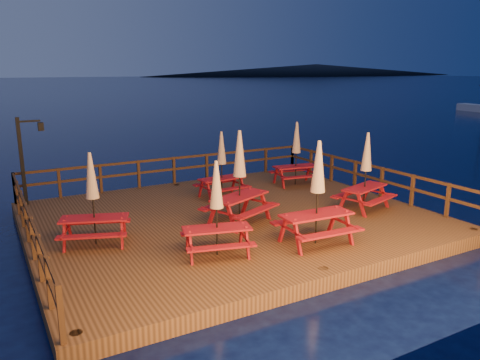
{
  "coord_description": "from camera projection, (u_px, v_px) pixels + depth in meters",
  "views": [
    {
      "loc": [
        -6.7,
        -12.53,
        5.0
      ],
      "look_at": [
        0.67,
        0.6,
        1.36
      ],
      "focal_mm": 35.0,
      "sensor_mm": 36.0,
      "label": 1
    }
  ],
  "objects": [
    {
      "name": "ground",
      "position": [
        231.0,
        228.0,
        14.98
      ],
      "size": [
        500.0,
        500.0,
        0.0
      ],
      "primitive_type": "plane",
      "color": "black",
      "rests_on": "ground"
    },
    {
      "name": "deck",
      "position": [
        231.0,
        222.0,
        14.93
      ],
      "size": [
        12.0,
        10.0,
        0.4
      ],
      "primitive_type": "cube",
      "color": "#432915",
      "rests_on": "ground"
    },
    {
      "name": "deck_piles",
      "position": [
        231.0,
        236.0,
        15.05
      ],
      "size": [
        11.44,
        9.44,
        1.4
      ],
      "color": "#392512",
      "rests_on": "ground"
    },
    {
      "name": "railing",
      "position": [
        206.0,
        181.0,
        16.21
      ],
      "size": [
        11.8,
        9.75,
        1.1
      ],
      "color": "#392512",
      "rests_on": "deck"
    },
    {
      "name": "lamp_post",
      "position": [
        26.0,
        153.0,
        15.76
      ],
      "size": [
        0.85,
        0.18,
        3.0
      ],
      "color": "black",
      "rests_on": "deck"
    },
    {
      "name": "headland_right",
      "position": [
        316.0,
        70.0,
        297.16
      ],
      "size": [
        230.4,
        86.4,
        7.0
      ],
      "primitive_type": "ellipsoid",
      "color": "black",
      "rests_on": "ground"
    },
    {
      "name": "picnic_table_0",
      "position": [
        93.0,
        197.0,
        12.19
      ],
      "size": [
        2.13,
        1.96,
        2.49
      ],
      "rotation": [
        0.0,
        0.0,
        -0.36
      ],
      "color": "maroon",
      "rests_on": "deck"
    },
    {
      "name": "picnic_table_1",
      "position": [
        366.0,
        170.0,
        15.27
      ],
      "size": [
        2.14,
        1.92,
        2.57
      ],
      "rotation": [
        0.0,
        0.0,
        0.29
      ],
      "color": "maroon",
      "rests_on": "deck"
    },
    {
      "name": "picnic_table_2",
      "position": [
        217.0,
        207.0,
        11.49
      ],
      "size": [
        2.0,
        1.78,
        2.42
      ],
      "rotation": [
        0.0,
        0.0,
        -0.27
      ],
      "color": "maroon",
      "rests_on": "deck"
    },
    {
      "name": "picnic_table_3",
      "position": [
        222.0,
        163.0,
        16.75
      ],
      "size": [
        1.76,
        1.49,
        2.4
      ],
      "rotation": [
        0.0,
        0.0,
        0.07
      ],
      "color": "maroon",
      "rests_on": "deck"
    },
    {
      "name": "picnic_table_4",
      "position": [
        317.0,
        191.0,
        12.22
      ],
      "size": [
        2.04,
        1.71,
        2.78
      ],
      "rotation": [
        0.0,
        0.0,
        -0.06
      ],
      "color": "maroon",
      "rests_on": "deck"
    },
    {
      "name": "picnic_table_5",
      "position": [
        296.0,
        152.0,
        18.58
      ],
      "size": [
        1.97,
        1.71,
        2.52
      ],
      "rotation": [
        0.0,
        0.0,
        -0.16
      ],
      "color": "maroon",
      "rests_on": "deck"
    },
    {
      "name": "picnic_table_6",
      "position": [
        240.0,
        176.0,
        13.91
      ],
      "size": [
        2.43,
        2.24,
        2.81
      ],
      "rotation": [
        0.0,
        0.0,
        0.39
      ],
      "color": "maroon",
      "rests_on": "deck"
    }
  ]
}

